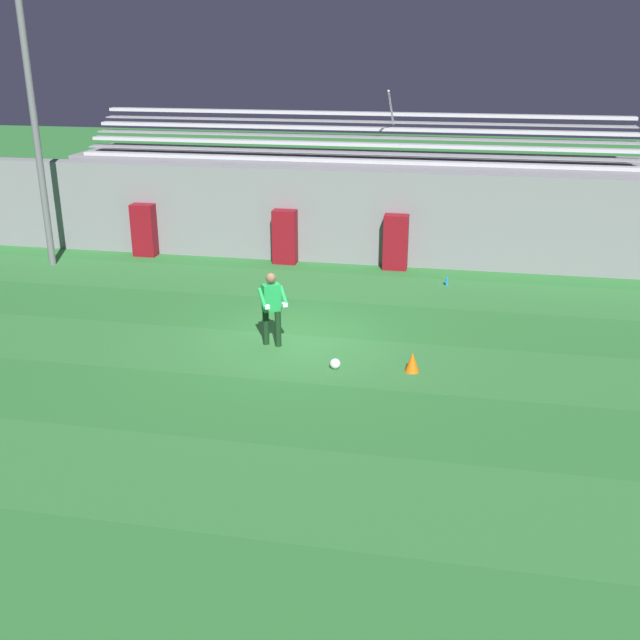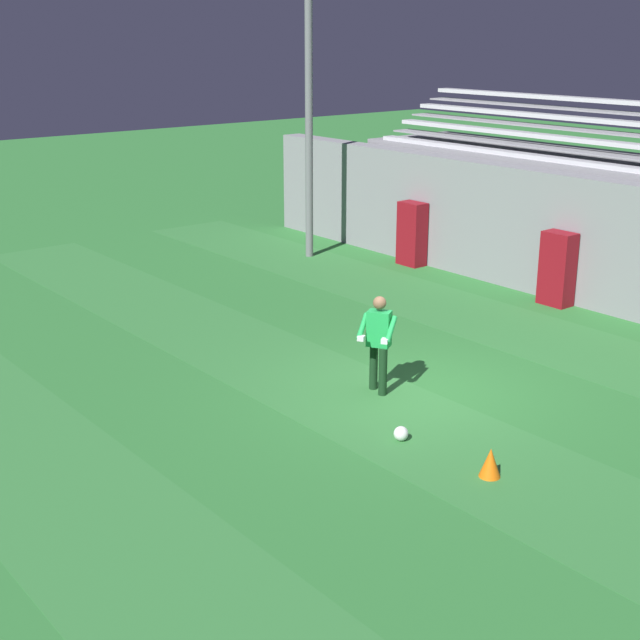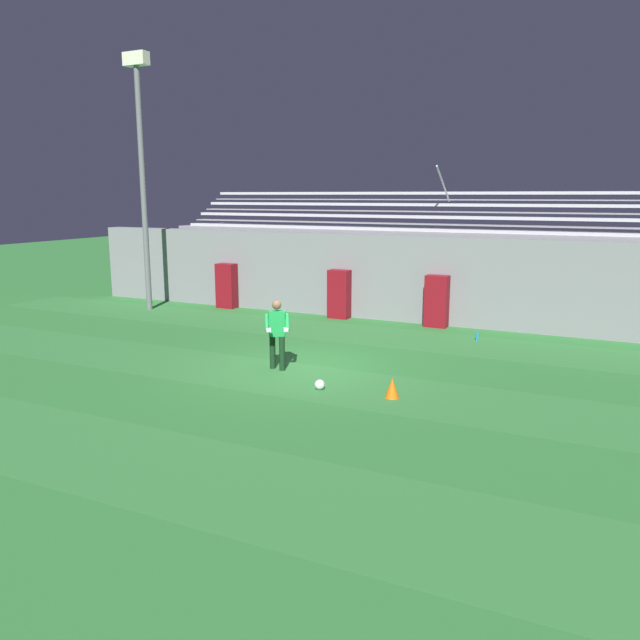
{
  "view_description": "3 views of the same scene",
  "coord_description": "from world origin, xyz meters",
  "px_view_note": "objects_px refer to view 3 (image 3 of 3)",
  "views": [
    {
      "loc": [
        3.53,
        -15.41,
        6.37
      ],
      "look_at": [
        0.7,
        -0.75,
        0.77
      ],
      "focal_mm": 42.0,
      "sensor_mm": 36.0,
      "label": 1
    },
    {
      "loc": [
        9.72,
        -9.93,
        5.78
      ],
      "look_at": [
        -0.48,
        -1.69,
        1.51
      ],
      "focal_mm": 50.0,
      "sensor_mm": 36.0,
      "label": 2
    },
    {
      "loc": [
        6.68,
        -12.99,
        4.08
      ],
      "look_at": [
        0.84,
        -0.8,
        1.37
      ],
      "focal_mm": 35.0,
      "sensor_mm": 36.0,
      "label": 3
    }
  ],
  "objects_px": {
    "padding_pillar_gate_right": "(437,301)",
    "water_bottle": "(477,336)",
    "floodlight_pole": "(141,153)",
    "traffic_cone": "(392,388)",
    "soccer_ball": "(320,385)",
    "padding_pillar_far_left": "(227,286)",
    "padding_pillar_gate_left": "(339,294)",
    "goalkeeper": "(277,330)"
  },
  "relations": [
    {
      "from": "floodlight_pole",
      "to": "soccer_ball",
      "type": "bearing_deg",
      "value": -31.47
    },
    {
      "from": "traffic_cone",
      "to": "soccer_ball",
      "type": "bearing_deg",
      "value": -174.31
    },
    {
      "from": "padding_pillar_gate_right",
      "to": "floodlight_pole",
      "type": "xyz_separation_m",
      "value": [
        -10.23,
        -1.48,
        4.69
      ]
    },
    {
      "from": "padding_pillar_gate_left",
      "to": "padding_pillar_gate_right",
      "type": "height_order",
      "value": "same"
    },
    {
      "from": "traffic_cone",
      "to": "floodlight_pole",
      "type": "bearing_deg",
      "value": 152.84
    },
    {
      "from": "padding_pillar_gate_right",
      "to": "water_bottle",
      "type": "xyz_separation_m",
      "value": [
        1.57,
        -1.35,
        -0.69
      ]
    },
    {
      "from": "padding_pillar_gate_right",
      "to": "traffic_cone",
      "type": "distance_m",
      "value": 7.37
    },
    {
      "from": "goalkeeper",
      "to": "traffic_cone",
      "type": "height_order",
      "value": "goalkeeper"
    },
    {
      "from": "padding_pillar_gate_right",
      "to": "traffic_cone",
      "type": "xyz_separation_m",
      "value": [
        1.06,
        -7.27,
        -0.6
      ]
    },
    {
      "from": "floodlight_pole",
      "to": "water_bottle",
      "type": "height_order",
      "value": "floodlight_pole"
    },
    {
      "from": "padding_pillar_gate_left",
      "to": "floodlight_pole",
      "type": "distance_m",
      "value": 8.46
    },
    {
      "from": "soccer_ball",
      "to": "water_bottle",
      "type": "height_order",
      "value": "water_bottle"
    },
    {
      "from": "goalkeeper",
      "to": "water_bottle",
      "type": "relative_size",
      "value": 6.96
    },
    {
      "from": "padding_pillar_far_left",
      "to": "traffic_cone",
      "type": "xyz_separation_m",
      "value": [
        8.91,
        -7.27,
        -0.6
      ]
    },
    {
      "from": "padding_pillar_gate_right",
      "to": "goalkeeper",
      "type": "relative_size",
      "value": 0.98
    },
    {
      "from": "soccer_ball",
      "to": "water_bottle",
      "type": "relative_size",
      "value": 0.92
    },
    {
      "from": "traffic_cone",
      "to": "padding_pillar_gate_left",
      "type": "bearing_deg",
      "value": 121.2
    },
    {
      "from": "padding_pillar_gate_right",
      "to": "floodlight_pole",
      "type": "distance_m",
      "value": 11.35
    },
    {
      "from": "padding_pillar_far_left",
      "to": "traffic_cone",
      "type": "height_order",
      "value": "padding_pillar_far_left"
    },
    {
      "from": "goalkeeper",
      "to": "padding_pillar_gate_left",
      "type": "bearing_deg",
      "value": 100.94
    },
    {
      "from": "padding_pillar_gate_right",
      "to": "floodlight_pole",
      "type": "height_order",
      "value": "floodlight_pole"
    },
    {
      "from": "padding_pillar_gate_left",
      "to": "soccer_ball",
      "type": "relative_size",
      "value": 7.41
    },
    {
      "from": "water_bottle",
      "to": "floodlight_pole",
      "type": "bearing_deg",
      "value": -179.41
    },
    {
      "from": "padding_pillar_far_left",
      "to": "padding_pillar_gate_left",
      "type": "bearing_deg",
      "value": 0.0
    },
    {
      "from": "padding_pillar_gate_right",
      "to": "water_bottle",
      "type": "bearing_deg",
      "value": -40.8
    },
    {
      "from": "goalkeeper",
      "to": "water_bottle",
      "type": "xyz_separation_m",
      "value": [
        3.66,
        5.09,
        -0.83
      ]
    },
    {
      "from": "padding_pillar_gate_right",
      "to": "padding_pillar_far_left",
      "type": "relative_size",
      "value": 1.0
    },
    {
      "from": "padding_pillar_far_left",
      "to": "soccer_ball",
      "type": "height_order",
      "value": "padding_pillar_far_left"
    },
    {
      "from": "floodlight_pole",
      "to": "water_bottle",
      "type": "bearing_deg",
      "value": 0.59
    },
    {
      "from": "padding_pillar_gate_left",
      "to": "padding_pillar_far_left",
      "type": "distance_m",
      "value": 4.51
    },
    {
      "from": "floodlight_pole",
      "to": "soccer_ball",
      "type": "height_order",
      "value": "floodlight_pole"
    },
    {
      "from": "padding_pillar_gate_right",
      "to": "padding_pillar_far_left",
      "type": "xyz_separation_m",
      "value": [
        -7.85,
        0.0,
        0.0
      ]
    },
    {
      "from": "padding_pillar_gate_left",
      "to": "goalkeeper",
      "type": "xyz_separation_m",
      "value": [
        1.25,
        -6.44,
        0.14
      ]
    },
    {
      "from": "padding_pillar_gate_left",
      "to": "water_bottle",
      "type": "bearing_deg",
      "value": -15.42
    },
    {
      "from": "padding_pillar_far_left",
      "to": "goalkeeper",
      "type": "distance_m",
      "value": 8.64
    },
    {
      "from": "padding_pillar_gate_right",
      "to": "traffic_cone",
      "type": "relative_size",
      "value": 3.88
    },
    {
      "from": "soccer_ball",
      "to": "traffic_cone",
      "type": "height_order",
      "value": "traffic_cone"
    },
    {
      "from": "floodlight_pole",
      "to": "goalkeeper",
      "type": "distance_m",
      "value": 10.56
    },
    {
      "from": "padding_pillar_gate_right",
      "to": "padding_pillar_gate_left",
      "type": "bearing_deg",
      "value": 180.0
    },
    {
      "from": "goalkeeper",
      "to": "traffic_cone",
      "type": "bearing_deg",
      "value": -14.62
    },
    {
      "from": "soccer_ball",
      "to": "padding_pillar_gate_left",
      "type": "bearing_deg",
      "value": 110.86
    },
    {
      "from": "padding_pillar_gate_left",
      "to": "padding_pillar_far_left",
      "type": "relative_size",
      "value": 1.0
    }
  ]
}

